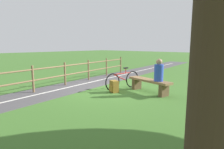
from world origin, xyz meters
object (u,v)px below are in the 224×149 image
object	(u,v)px
person_seated	(159,71)
bicycle	(123,80)
backpack	(114,86)
bench	(149,83)

from	to	relation	value
person_seated	bicycle	bearing A→B (deg)	17.01
person_seated	backpack	xyz separation A→B (m)	(1.44, 0.78, -0.63)
bench	bicycle	bearing A→B (deg)	23.48
bicycle	backpack	bearing A→B (deg)	18.37
person_seated	bicycle	size ratio (longest dim) A/B	0.46
bicycle	backpack	xyz separation A→B (m)	(-0.10, 0.65, -0.15)
bicycle	person_seated	bearing A→B (deg)	104.72
person_seated	bicycle	xyz separation A→B (m)	(1.53, 0.12, -0.49)
bench	bicycle	world-z (taller)	bicycle
backpack	person_seated	bearing A→B (deg)	-151.63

